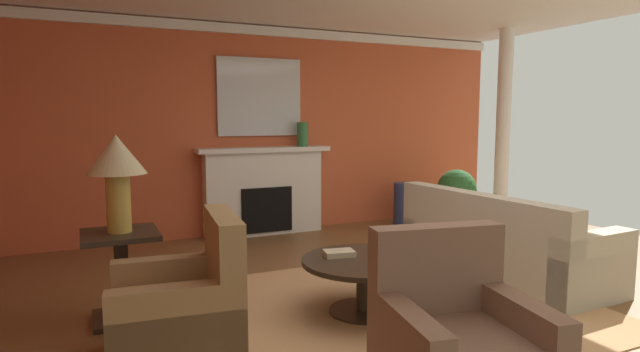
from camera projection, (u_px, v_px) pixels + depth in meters
name	position (u px, v px, depth m)	size (l,w,h in m)	color
ground_plane	(404.00, 308.00, 4.27)	(8.75, 8.75, 0.00)	brown
wall_fireplace	(269.00, 130.00, 7.11)	(7.33, 0.12, 2.80)	#C65633
crown_moulding	(270.00, 31.00, 6.89)	(7.33, 0.08, 0.12)	white
area_rug	(363.00, 312.00, 4.17)	(3.72, 2.71, 0.01)	tan
fireplace	(264.00, 193.00, 6.95)	(1.80, 0.35, 1.18)	white
mantel_mirror	(260.00, 97.00, 6.91)	(1.16, 0.04, 1.03)	silver
sofa	(500.00, 246.00, 5.13)	(1.02, 2.15, 0.85)	#BCB299
armchair_near_window	(182.00, 313.00, 3.36)	(0.88, 0.88, 0.95)	#9E7A4C
armchair_facing_fireplace	(458.00, 351.00, 2.81)	(0.93, 0.93, 0.95)	brown
coffee_table	(364.00, 273.00, 4.14)	(1.00, 1.00, 0.45)	#2D2319
side_table	(122.00, 270.00, 3.99)	(0.56, 0.56, 0.70)	#2D2319
table_lamp	(117.00, 164.00, 3.90)	(0.44, 0.44, 0.75)	#B28E38
vase_tall_corner	(405.00, 204.00, 7.58)	(0.33, 0.33, 0.62)	navy
vase_mantel_right	(302.00, 134.00, 7.05)	(0.15, 0.15, 0.33)	#33703D
book_red_cover	(339.00, 253.00, 4.20)	(0.24, 0.16, 0.05)	tan
potted_plant	(457.00, 193.00, 7.43)	(0.56, 0.56, 0.83)	#A8754C
column_white	(503.00, 130.00, 7.26)	(0.20, 0.20, 2.80)	white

